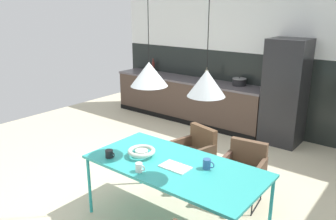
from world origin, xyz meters
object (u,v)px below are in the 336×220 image
object	(u,v)px
mug_wide_latte	(207,164)
armchair_facing_counter	(196,147)
cooking_pot	(239,82)
pendant_lamp_over_table_near	(149,74)
mug_white_ceramic	(109,154)
dining_table	(175,168)
bottle_vinegar_dark	(207,76)
fruit_bowl	(142,152)
refrigerator_column	(285,92)
mug_tall_blue	(139,167)
armchair_near_window	(245,164)
pendant_lamp_over_table_far	(206,83)
open_book	(175,167)
bottle_wine_green	(153,66)

from	to	relation	value
mug_wide_latte	armchair_facing_counter	bearing A→B (deg)	129.39
cooking_pot	pendant_lamp_over_table_near	world-z (taller)	pendant_lamp_over_table_near
mug_white_ceramic	mug_wide_latte	bearing A→B (deg)	24.11
armchair_facing_counter	cooking_pot	distance (m)	2.36
dining_table	bottle_vinegar_dark	distance (m)	3.45
armchair_facing_counter	mug_wide_latte	world-z (taller)	mug_wide_latte
fruit_bowl	refrigerator_column	bearing A→B (deg)	81.66
armchair_facing_counter	mug_tall_blue	size ratio (longest dim) A/B	6.62
armchair_near_window	armchair_facing_counter	xyz separation A→B (m)	(-0.73, 0.03, 0.01)
bottle_vinegar_dark	pendant_lamp_over_table_far	xyz separation A→B (m)	(1.92, -3.11, 0.67)
dining_table	bottle_vinegar_dark	world-z (taller)	bottle_vinegar_dark
mug_tall_blue	mug_white_ceramic	size ratio (longest dim) A/B	0.92
fruit_bowl	bottle_vinegar_dark	bearing A→B (deg)	109.61
mug_tall_blue	cooking_pot	distance (m)	3.64
bottle_vinegar_dark	pendant_lamp_over_table_far	size ratio (longest dim) A/B	0.22
refrigerator_column	mug_white_ceramic	size ratio (longest dim) A/B	14.26
open_book	bottle_vinegar_dark	size ratio (longest dim) A/B	1.05
mug_white_ceramic	pendant_lamp_over_table_far	bearing A→B (deg)	14.51
mug_tall_blue	bottle_vinegar_dark	distance (m)	3.69
mug_wide_latte	pendant_lamp_over_table_far	xyz separation A→B (m)	(0.06, -0.17, 0.89)
armchair_facing_counter	bottle_vinegar_dark	distance (m)	2.48
fruit_bowl	mug_tall_blue	distance (m)	0.37
armchair_facing_counter	armchair_near_window	bearing A→B (deg)	-168.12
armchair_facing_counter	bottle_vinegar_dark	xyz separation A→B (m)	(-1.18, 2.12, 0.50)
armchair_near_window	bottle_vinegar_dark	xyz separation A→B (m)	(-1.91, 2.15, 0.51)
open_book	mug_wide_latte	size ratio (longest dim) A/B	2.38
open_book	mug_tall_blue	bearing A→B (deg)	-127.16
fruit_bowl	bottle_wine_green	size ratio (longest dim) A/B	1.05
mug_tall_blue	bottle_wine_green	world-z (taller)	bottle_wine_green
armchair_facing_counter	pendant_lamp_over_table_near	distance (m)	1.46
mug_white_ceramic	pendant_lamp_over_table_far	distance (m)	1.42
mug_tall_blue	mug_wide_latte	size ratio (longest dim) A/B	0.90
pendant_lamp_over_table_far	bottle_vinegar_dark	bearing A→B (deg)	121.67
cooking_pot	bottle_vinegar_dark	world-z (taller)	bottle_vinegar_dark
fruit_bowl	pendant_lamp_over_table_near	size ratio (longest dim) A/B	0.22
bottle_wine_green	armchair_facing_counter	bearing A→B (deg)	-40.16
bottle_vinegar_dark	pendant_lamp_over_table_near	size ratio (longest dim) A/B	0.21
mug_tall_blue	bottle_vinegar_dark	bearing A→B (deg)	111.55
fruit_bowl	pendant_lamp_over_table_near	world-z (taller)	pendant_lamp_over_table_near
refrigerator_column	mug_wide_latte	distance (m)	2.98
mug_white_ceramic	mug_tall_blue	bearing A→B (deg)	-4.54
open_book	mug_white_ceramic	world-z (taller)	mug_white_ceramic
dining_table	armchair_near_window	bearing A→B (deg)	67.72
refrigerator_column	pendant_lamp_over_table_near	size ratio (longest dim) A/B	1.31
fruit_bowl	bottle_wine_green	distance (m)	4.34
bottle_vinegar_dark	bottle_wine_green	bearing A→B (deg)	171.65
bottle_wine_green	pendant_lamp_over_table_far	distance (m)	4.91
armchair_near_window	mug_white_ceramic	distance (m)	1.64
refrigerator_column	fruit_bowl	world-z (taller)	refrigerator_column
dining_table	pendant_lamp_over_table_far	bearing A→B (deg)	-6.38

